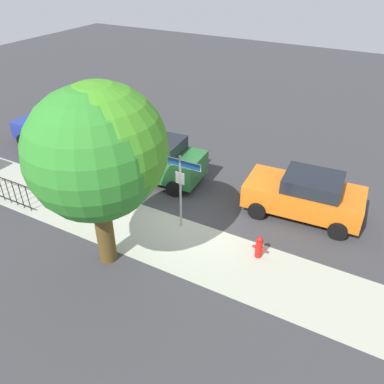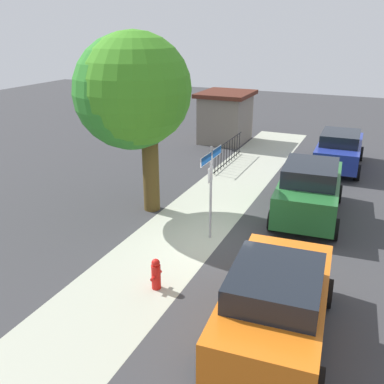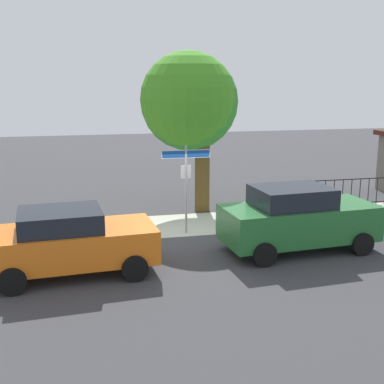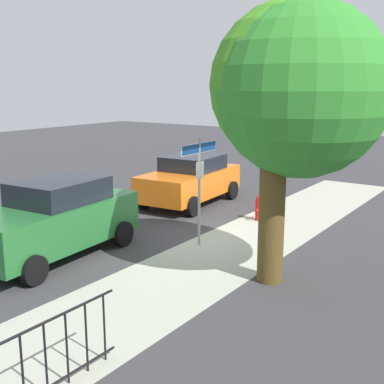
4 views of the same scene
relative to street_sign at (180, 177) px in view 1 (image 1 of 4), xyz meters
The scene contains 8 objects.
ground_plane 2.02m from the street_sign, 117.97° to the right, with size 60.00×60.00×0.00m, color #38383A.
sidewalk_strip 2.80m from the street_sign, 26.70° to the left, with size 24.00×2.60×0.00m, color #A9AD99.
street_sign is the anchor object (origin of this frame).
shade_tree 3.51m from the street_sign, 75.82° to the left, with size 3.53×3.65×5.71m.
car_orange 4.59m from the street_sign, 142.11° to the right, with size 4.20×2.32×1.64m.
car_green 3.70m from the street_sign, 40.92° to the right, with size 4.42×2.28×1.84m.
car_blue 8.87m from the street_sign, 17.46° to the right, with size 4.31×2.04×1.62m.
fire_hydrant 3.34m from the street_sign, behind, with size 0.42×0.22×0.78m.
Camera 1 is at (-5.38, 9.76, 8.38)m, focal length 36.46 mm.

